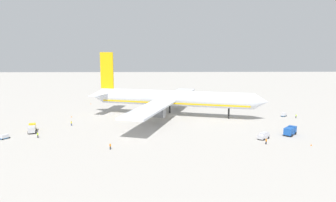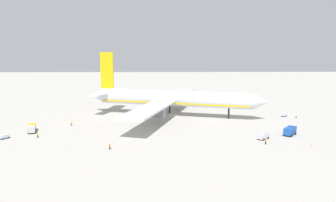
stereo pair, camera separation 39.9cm
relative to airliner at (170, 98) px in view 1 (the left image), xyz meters
The scene contains 17 objects.
ground_plane 7.34m from the airliner, 12.83° to the right, with size 600.00×600.00×0.00m, color #ADA8A0.
airliner is the anchor object (origin of this frame).
service_truck_0 49.26m from the airliner, 40.97° to the right, with size 5.41×5.68×2.62m.
service_truck_2 53.74m from the airliner, 150.42° to the right, with size 4.11×6.75×2.47m.
service_van 45.66m from the airliner, 53.15° to the right, with size 4.40×4.31×1.97m.
baggage_cart_0 44.48m from the airliner, 44.05° to the left, with size 2.23×3.18×1.55m.
baggage_cart_1 47.15m from the airliner, ahead, with size 2.75×2.69×1.46m.
baggage_cart_2 62.20m from the airliner, 146.49° to the right, with size 2.61×3.13×1.34m.
ground_worker_0 40.64m from the airliner, 154.41° to the right, with size 0.51×0.51×1.71m.
ground_worker_1 51.00m from the airliner, ahead, with size 0.53×0.53×1.61m.
ground_worker_2 49.13m from the airliner, 111.40° to the right, with size 0.43×0.43×1.75m.
ground_worker_3 49.56m from the airliner, 58.08° to the right, with size 0.53×0.53×1.79m.
ground_worker_4 53.86m from the airliner, 141.68° to the right, with size 0.55×0.55×1.68m.
traffic_cone_0 41.02m from the airliner, behind, with size 0.36×0.36×0.55m, color orange.
traffic_cone_1 42.40m from the airliner, 67.84° to the left, with size 0.36×0.36×0.55m, color orange.
traffic_cone_2 58.28m from the airliner, 48.69° to the right, with size 0.36×0.36×0.55m, color orange.
traffic_cone_3 50.44m from the airliner, 142.89° to the left, with size 0.36×0.36×0.55m, color orange.
Camera 1 is at (-5.51, -125.44, 25.76)m, focal length 32.84 mm.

